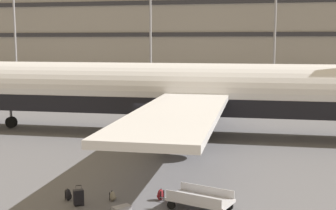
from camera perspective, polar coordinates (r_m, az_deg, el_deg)
name	(u,v)px	position (r m, az deg, el deg)	size (l,w,h in m)	color
ground_plane	(153,136)	(33.43, -1.82, -3.92)	(600.00, 600.00, 0.00)	#5B5B60
terminal_structure	(221,35)	(87.12, 6.54, 8.61)	(120.02, 18.80, 16.05)	gray
airliner	(192,92)	(33.58, 2.97, 1.60)	(43.35, 35.03, 11.04)	silver
light_mast_far_left	(14,15)	(82.46, -18.54, 10.48)	(1.80, 0.50, 19.02)	gray
light_mast_left	(150,5)	(73.83, -2.20, 12.25)	(1.80, 0.50, 21.56)	gray
light_mast_center_left	(276,2)	(71.82, 13.21, 12.30)	(1.80, 0.50, 21.85)	gray
suitcase_orange	(122,209)	(19.14, -5.75, -12.70)	(0.79, 0.81, 0.24)	gray
suitcase_large	(79,197)	(19.99, -11.03, -11.14)	(0.49, 0.44, 0.90)	black
backpack_small	(113,196)	(20.36, -6.85, -11.18)	(0.30, 0.33, 0.48)	gray
backpack_navy	(68,195)	(20.71, -12.25, -10.84)	(0.32, 0.34, 0.56)	black
backpack_red	(160,195)	(20.28, -0.94, -11.08)	(0.38, 0.41, 0.55)	maroon
baggage_cart	(200,200)	(19.21, 3.99, -11.62)	(3.34, 2.08, 0.82)	#B7B7BC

